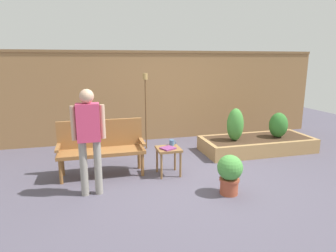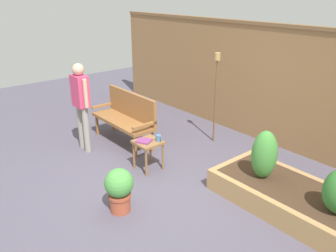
% 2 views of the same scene
% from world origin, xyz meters
% --- Properties ---
extents(ground_plane, '(14.00, 14.00, 0.00)m').
position_xyz_m(ground_plane, '(0.00, 0.00, 0.00)').
color(ground_plane, '#514C5B').
extents(fence_back, '(8.40, 0.14, 2.16)m').
position_xyz_m(fence_back, '(0.00, 2.60, 1.09)').
color(fence_back, olive).
rests_on(fence_back, ground_plane).
extents(garden_bench, '(1.44, 0.48, 0.94)m').
position_xyz_m(garden_bench, '(-1.49, 0.57, 0.54)').
color(garden_bench, '#936033').
rests_on(garden_bench, ground_plane).
extents(side_table, '(0.40, 0.40, 0.48)m').
position_xyz_m(side_table, '(-0.39, 0.23, 0.40)').
color(side_table, olive).
rests_on(side_table, ground_plane).
extents(cup_on_table, '(0.13, 0.09, 0.10)m').
position_xyz_m(cup_on_table, '(-0.29, 0.37, 0.53)').
color(cup_on_table, teal).
rests_on(cup_on_table, side_table).
extents(book_on_table, '(0.28, 0.27, 0.03)m').
position_xyz_m(book_on_table, '(-0.41, 0.18, 0.49)').
color(book_on_table, '#7F3875').
rests_on(book_on_table, side_table).
extents(potted_boxwood, '(0.37, 0.37, 0.60)m').
position_xyz_m(potted_boxwood, '(0.29, -0.73, 0.34)').
color(potted_boxwood, '#A84C33').
rests_on(potted_boxwood, ground_plane).
extents(raised_planter_bed, '(2.40, 1.00, 0.30)m').
position_xyz_m(raised_planter_bed, '(1.82, 1.03, 0.15)').
color(raised_planter_bed, '#AD8451').
rests_on(raised_planter_bed, ground_plane).
extents(shrub_near_bench, '(0.34, 0.34, 0.68)m').
position_xyz_m(shrub_near_bench, '(1.24, 0.96, 0.64)').
color(shrub_near_bench, brown).
rests_on(shrub_near_bench, raised_planter_bed).
extents(shrub_far_corner, '(0.39, 0.39, 0.54)m').
position_xyz_m(shrub_far_corner, '(2.27, 0.96, 0.57)').
color(shrub_far_corner, brown).
rests_on(shrub_far_corner, raised_planter_bed).
extents(tiki_torch, '(0.10, 0.10, 1.67)m').
position_xyz_m(tiki_torch, '(-0.47, 1.83, 1.14)').
color(tiki_torch, brown).
rests_on(tiki_torch, ground_plane).
extents(person_by_bench, '(0.47, 0.20, 1.56)m').
position_xyz_m(person_by_bench, '(-1.68, -0.22, 0.93)').
color(person_by_bench, gray).
rests_on(person_by_bench, ground_plane).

